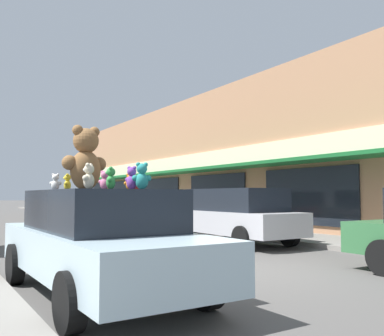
{
  "coord_description": "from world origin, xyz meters",
  "views": [
    {
      "loc": [
        -5.02,
        -6.54,
        1.42
      ],
      "look_at": [
        0.27,
        1.94,
        2.07
      ],
      "focal_mm": 40.0,
      "sensor_mm": 36.0,
      "label": 1
    }
  ],
  "objects_px": {
    "teddy_bear_orange": "(130,182)",
    "parked_car_far_center": "(235,214)",
    "teddy_bear_red": "(137,183)",
    "teddy_bear_teal": "(142,176)",
    "teddy_bear_white": "(55,182)",
    "parked_car_far_right": "(159,210)",
    "teddy_bear_cream": "(89,177)",
    "teddy_bear_yellow": "(67,182)",
    "teddy_bear_giant": "(85,159)",
    "plush_art_car": "(99,240)",
    "teddy_bear_green": "(111,178)",
    "teddy_bear_pink": "(105,180)",
    "teddy_bear_purple": "(132,178)"
  },
  "relations": [
    {
      "from": "teddy_bear_orange",
      "to": "teddy_bear_giant",
      "type": "bearing_deg",
      "value": -15.56
    },
    {
      "from": "plush_art_car",
      "to": "parked_car_far_center",
      "type": "distance_m",
      "value": 7.04
    },
    {
      "from": "teddy_bear_teal",
      "to": "teddy_bear_white",
      "type": "relative_size",
      "value": 1.29
    },
    {
      "from": "teddy_bear_teal",
      "to": "parked_car_far_center",
      "type": "relative_size",
      "value": 0.08
    },
    {
      "from": "teddy_bear_cream",
      "to": "parked_car_far_center",
      "type": "relative_size",
      "value": 0.07
    },
    {
      "from": "teddy_bear_yellow",
      "to": "teddy_bear_green",
      "type": "distance_m",
      "value": 1.93
    },
    {
      "from": "plush_art_car",
      "to": "teddy_bear_purple",
      "type": "bearing_deg",
      "value": -78.1
    },
    {
      "from": "teddy_bear_orange",
      "to": "teddy_bear_white",
      "type": "xyz_separation_m",
      "value": [
        -0.84,
        0.99,
        0.01
      ]
    },
    {
      "from": "teddy_bear_red",
      "to": "parked_car_far_center",
      "type": "bearing_deg",
      "value": -142.16
    },
    {
      "from": "teddy_bear_yellow",
      "to": "teddy_bear_purple",
      "type": "xyz_separation_m",
      "value": [
        0.32,
        -1.88,
        0.01
      ]
    },
    {
      "from": "teddy_bear_yellow",
      "to": "plush_art_car",
      "type": "bearing_deg",
      "value": 31.4
    },
    {
      "from": "plush_art_car",
      "to": "teddy_bear_cream",
      "type": "bearing_deg",
      "value": -119.2
    },
    {
      "from": "teddy_bear_orange",
      "to": "teddy_bear_teal",
      "type": "bearing_deg",
      "value": 104.96
    },
    {
      "from": "teddy_bear_cream",
      "to": "teddy_bear_yellow",
      "type": "relative_size",
      "value": 1.14
    },
    {
      "from": "teddy_bear_white",
      "to": "teddy_bear_green",
      "type": "relative_size",
      "value": 0.94
    },
    {
      "from": "teddy_bear_green",
      "to": "teddy_bear_teal",
      "type": "bearing_deg",
      "value": 95.34
    },
    {
      "from": "parked_car_far_center",
      "to": "teddy_bear_orange",
      "type": "bearing_deg",
      "value": -141.08
    },
    {
      "from": "teddy_bear_orange",
      "to": "parked_car_far_center",
      "type": "xyz_separation_m",
      "value": [
        5.23,
        4.22,
        -0.75
      ]
    },
    {
      "from": "teddy_bear_teal",
      "to": "parked_car_far_center",
      "type": "height_order",
      "value": "teddy_bear_teal"
    },
    {
      "from": "teddy_bear_orange",
      "to": "teddy_bear_white",
      "type": "height_order",
      "value": "teddy_bear_white"
    },
    {
      "from": "teddy_bear_yellow",
      "to": "parked_car_far_right",
      "type": "bearing_deg",
      "value": 167.27
    },
    {
      "from": "plush_art_car",
      "to": "teddy_bear_yellow",
      "type": "xyz_separation_m",
      "value": [
        -0.15,
        1.13,
        0.85
      ]
    },
    {
      "from": "plush_art_car",
      "to": "teddy_bear_pink",
      "type": "bearing_deg",
      "value": -103.2
    },
    {
      "from": "teddy_bear_yellow",
      "to": "parked_car_far_right",
      "type": "height_order",
      "value": "teddy_bear_yellow"
    },
    {
      "from": "teddy_bear_cream",
      "to": "parked_car_far_right",
      "type": "distance_m",
      "value": 11.59
    },
    {
      "from": "teddy_bear_green",
      "to": "teddy_bear_pink",
      "type": "distance_m",
      "value": 0.33
    },
    {
      "from": "teddy_bear_yellow",
      "to": "teddy_bear_white",
      "type": "xyz_separation_m",
      "value": [
        -0.25,
        -0.21,
        -0.01
      ]
    },
    {
      "from": "teddy_bear_giant",
      "to": "teddy_bear_purple",
      "type": "xyz_separation_m",
      "value": [
        0.24,
        -1.19,
        -0.33
      ]
    },
    {
      "from": "teddy_bear_red",
      "to": "parked_car_far_right",
      "type": "relative_size",
      "value": 0.05
    },
    {
      "from": "teddy_bear_yellow",
      "to": "parked_car_far_right",
      "type": "relative_size",
      "value": 0.06
    },
    {
      "from": "teddy_bear_orange",
      "to": "parked_car_far_right",
      "type": "xyz_separation_m",
      "value": [
        5.23,
        9.09,
        -0.77
      ]
    },
    {
      "from": "plush_art_car",
      "to": "teddy_bear_white",
      "type": "bearing_deg",
      "value": 112.7
    },
    {
      "from": "teddy_bear_green",
      "to": "parked_car_far_right",
      "type": "bearing_deg",
      "value": 172.12
    },
    {
      "from": "teddy_bear_giant",
      "to": "teddy_bear_teal",
      "type": "bearing_deg",
      "value": 93.74
    },
    {
      "from": "teddy_bear_giant",
      "to": "teddy_bear_cream",
      "type": "bearing_deg",
      "value": 64.88
    },
    {
      "from": "teddy_bear_purple",
      "to": "teddy_bear_orange",
      "type": "distance_m",
      "value": 0.74
    },
    {
      "from": "parked_car_far_center",
      "to": "teddy_bear_cream",
      "type": "bearing_deg",
      "value": -140.93
    },
    {
      "from": "teddy_bear_purple",
      "to": "teddy_bear_pink",
      "type": "relative_size",
      "value": 1.2
    },
    {
      "from": "teddy_bear_teal",
      "to": "parked_car_far_right",
      "type": "height_order",
      "value": "teddy_bear_teal"
    },
    {
      "from": "teddy_bear_red",
      "to": "teddy_bear_pink",
      "type": "distance_m",
      "value": 0.53
    },
    {
      "from": "plush_art_car",
      "to": "parked_car_far_center",
      "type": "relative_size",
      "value": 1.07
    },
    {
      "from": "teddy_bear_teal",
      "to": "teddy_bear_giant",
      "type": "bearing_deg",
      "value": -59.0
    },
    {
      "from": "teddy_bear_giant",
      "to": "parked_car_far_center",
      "type": "height_order",
      "value": "teddy_bear_giant"
    },
    {
      "from": "teddy_bear_giant",
      "to": "teddy_bear_white",
      "type": "relative_size",
      "value": 3.65
    },
    {
      "from": "teddy_bear_purple",
      "to": "teddy_bear_red",
      "type": "height_order",
      "value": "teddy_bear_purple"
    },
    {
      "from": "teddy_bear_giant",
      "to": "teddy_bear_pink",
      "type": "xyz_separation_m",
      "value": [
        -0.03,
        -0.91,
        -0.35
      ]
    },
    {
      "from": "teddy_bear_white",
      "to": "teddy_bear_red",
      "type": "bearing_deg",
      "value": 158.49
    },
    {
      "from": "teddy_bear_green",
      "to": "parked_car_far_center",
      "type": "relative_size",
      "value": 0.06
    },
    {
      "from": "plush_art_car",
      "to": "teddy_bear_teal",
      "type": "distance_m",
      "value": 1.29
    },
    {
      "from": "teddy_bear_orange",
      "to": "parked_car_far_right",
      "type": "relative_size",
      "value": 0.06
    }
  ]
}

